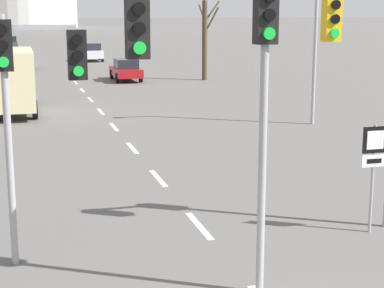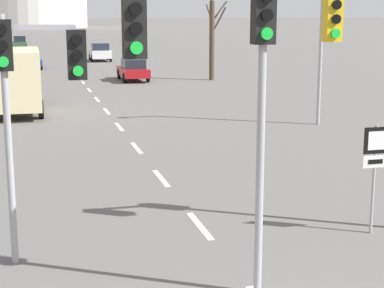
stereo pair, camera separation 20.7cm
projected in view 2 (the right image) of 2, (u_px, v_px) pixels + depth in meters
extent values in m
cube|color=silver|center=(200.00, 226.00, 15.13)|extent=(0.16, 2.00, 0.01)
cube|color=silver|center=(161.00, 178.00, 19.40)|extent=(0.16, 2.00, 0.01)
cube|color=silver|center=(136.00, 148.00, 23.67)|extent=(0.16, 2.00, 0.01)
cube|color=silver|center=(119.00, 127.00, 27.93)|extent=(0.16, 2.00, 0.01)
cube|color=silver|center=(107.00, 111.00, 32.20)|extent=(0.16, 2.00, 0.01)
cube|color=silver|center=(97.00, 99.00, 36.46)|extent=(0.16, 2.00, 0.01)
cube|color=silver|center=(89.00, 90.00, 40.73)|extent=(0.16, 2.00, 0.01)
cube|color=silver|center=(83.00, 82.00, 44.99)|extent=(0.16, 2.00, 0.01)
cube|color=gold|center=(333.00, 19.00, 13.65)|extent=(0.36, 0.28, 0.96)
cylinder|color=black|center=(337.00, 5.00, 13.43)|extent=(0.20, 0.06, 0.20)
cylinder|color=black|center=(336.00, 19.00, 13.49)|extent=(0.20, 0.06, 0.20)
cylinder|color=green|center=(336.00, 33.00, 13.55)|extent=(0.20, 0.06, 0.20)
cylinder|color=#9E9EA3|center=(8.00, 143.00, 12.44)|extent=(0.14, 0.14, 4.93)
cube|color=black|center=(3.00, 45.00, 12.05)|extent=(0.36, 0.28, 0.96)
cylinder|color=black|center=(1.00, 29.00, 11.83)|extent=(0.20, 0.06, 0.20)
cylinder|color=black|center=(2.00, 46.00, 11.89)|extent=(0.20, 0.06, 0.20)
cylinder|color=green|center=(3.00, 62.00, 11.95)|extent=(0.20, 0.06, 0.20)
cube|color=#9E9EA3|center=(39.00, 27.00, 12.15)|extent=(1.37, 0.10, 0.10)
cube|color=black|center=(77.00, 55.00, 12.43)|extent=(0.36, 0.28, 0.96)
cylinder|color=black|center=(77.00, 40.00, 12.20)|extent=(0.20, 0.06, 0.20)
cylinder|color=black|center=(77.00, 55.00, 12.27)|extent=(0.20, 0.06, 0.20)
cylinder|color=green|center=(78.00, 71.00, 12.33)|extent=(0.20, 0.06, 0.20)
cylinder|color=#9E9EA3|center=(261.00, 144.00, 10.99)|extent=(0.14, 0.14, 5.50)
cube|color=black|center=(263.00, 15.00, 10.54)|extent=(0.36, 0.28, 0.96)
cylinder|color=black|center=(267.00, 15.00, 10.38)|extent=(0.20, 0.06, 0.20)
cylinder|color=green|center=(267.00, 34.00, 10.44)|extent=(0.20, 0.06, 0.20)
cube|color=black|center=(134.00, 28.00, 10.06)|extent=(0.36, 0.28, 0.96)
cylinder|color=black|center=(136.00, 9.00, 9.84)|extent=(0.20, 0.06, 0.20)
cylinder|color=black|center=(136.00, 28.00, 9.90)|extent=(0.20, 0.06, 0.20)
cylinder|color=green|center=(136.00, 48.00, 9.96)|extent=(0.20, 0.06, 0.20)
cylinder|color=#9E9EA3|center=(374.00, 180.00, 14.41)|extent=(0.07, 0.07, 2.51)
cube|color=black|center=(376.00, 140.00, 14.20)|extent=(0.60, 0.03, 0.60)
cube|color=white|center=(377.00, 141.00, 14.18)|extent=(0.42, 0.01, 0.42)
cube|color=white|center=(375.00, 161.00, 14.30)|extent=(0.60, 0.03, 0.28)
cube|color=black|center=(376.00, 162.00, 14.28)|extent=(0.36, 0.01, 0.10)
cylinder|color=#9E9EA3|center=(321.00, 44.00, 27.81)|extent=(0.16, 0.16, 7.07)
cube|color=silver|center=(100.00, 54.00, 63.58)|extent=(1.89, 3.81, 0.75)
cube|color=#1E232D|center=(100.00, 47.00, 63.25)|extent=(1.61, 1.83, 0.68)
cylinder|color=black|center=(90.00, 57.00, 64.56)|extent=(0.18, 0.70, 0.70)
cylinder|color=black|center=(108.00, 57.00, 65.00)|extent=(0.18, 0.70, 0.70)
cylinder|color=black|center=(92.00, 59.00, 62.32)|extent=(0.18, 0.70, 0.70)
cylinder|color=black|center=(111.00, 58.00, 62.76)|extent=(0.18, 0.70, 0.70)
cube|color=#2D4C33|center=(20.00, 44.00, 80.79)|extent=(1.67, 3.87, 0.75)
cube|color=#1E232D|center=(20.00, 39.00, 80.45)|extent=(1.42, 1.86, 0.70)
cylinder|color=black|center=(14.00, 47.00, 81.81)|extent=(0.18, 0.71, 0.71)
cylinder|color=black|center=(27.00, 47.00, 82.19)|extent=(0.18, 0.71, 0.71)
cylinder|color=black|center=(14.00, 48.00, 79.54)|extent=(0.18, 0.71, 0.71)
cylinder|color=black|center=(27.00, 48.00, 79.92)|extent=(0.18, 0.71, 0.71)
cube|color=navy|center=(32.00, 61.00, 55.38)|extent=(1.67, 4.37, 0.57)
cube|color=#1E232D|center=(31.00, 54.00, 55.04)|extent=(1.42, 2.10, 0.70)
cylinder|color=black|center=(22.00, 64.00, 56.53)|extent=(0.18, 0.69, 0.69)
cylinder|color=black|center=(41.00, 63.00, 56.91)|extent=(0.18, 0.69, 0.69)
cylinder|color=black|center=(22.00, 66.00, 53.96)|extent=(0.18, 0.69, 0.69)
cylinder|color=black|center=(41.00, 66.00, 54.35)|extent=(0.18, 0.69, 0.69)
cube|color=maroon|center=(133.00, 72.00, 46.08)|extent=(1.76, 4.44, 0.58)
cube|color=#1E232D|center=(133.00, 63.00, 45.75)|extent=(1.50, 2.13, 0.64)
cylinder|color=black|center=(119.00, 74.00, 47.24)|extent=(0.18, 0.70, 0.70)
cylinder|color=black|center=(141.00, 74.00, 47.65)|extent=(0.18, 0.70, 0.70)
cylinder|color=black|center=(124.00, 78.00, 44.63)|extent=(0.18, 0.70, 0.70)
cylinder|color=black|center=(148.00, 77.00, 45.04)|extent=(0.18, 0.70, 0.70)
cube|color=#333842|center=(16.00, 77.00, 34.23)|extent=(2.20, 2.00, 2.10)
cube|color=beige|center=(15.00, 78.00, 30.76)|extent=(2.30, 5.20, 2.70)
cylinder|color=black|center=(39.00, 96.00, 34.71)|extent=(0.24, 0.88, 0.88)
cylinder|color=black|center=(41.00, 109.00, 29.95)|extent=(0.24, 0.88, 0.88)
cylinder|color=#473828|center=(212.00, 41.00, 46.01)|extent=(0.37, 0.37, 5.64)
cylinder|color=#473828|center=(209.00, 13.00, 46.40)|extent=(0.18, 1.73, 1.25)
cylinder|color=#473828|center=(212.00, 3.00, 44.81)|extent=(0.51, 1.37, 1.57)
cylinder|color=#473828|center=(219.00, 20.00, 45.67)|extent=(1.03, 0.46, 1.90)
cylinder|color=#473828|center=(219.00, 11.00, 45.85)|extent=(1.26, 0.41, 1.50)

